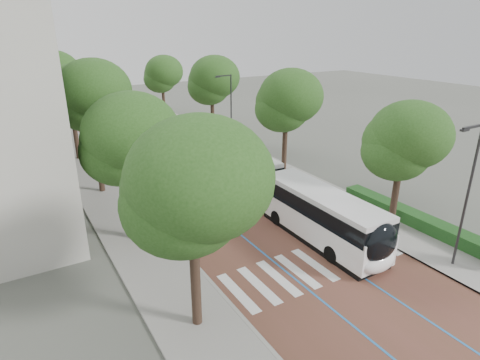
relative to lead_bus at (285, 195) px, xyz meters
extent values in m
plane|color=#51544C|center=(-2.41, -6.86, -1.63)|extent=(160.00, 160.00, 0.00)
cube|color=brown|center=(-2.41, 33.14, -1.62)|extent=(11.00, 140.00, 0.02)
cube|color=gray|center=(-9.91, 33.14, -1.57)|extent=(4.00, 140.00, 0.12)
cube|color=gray|center=(5.09, 33.14, -1.57)|extent=(4.00, 140.00, 0.12)
cube|color=gray|center=(-8.01, 33.14, -1.57)|extent=(0.20, 140.00, 0.14)
cube|color=gray|center=(3.19, 33.14, -1.57)|extent=(0.20, 140.00, 0.14)
cube|color=silver|center=(-7.21, -5.86, -1.60)|extent=(0.55, 3.60, 0.01)
cube|color=silver|center=(-5.96, -5.86, -1.60)|extent=(0.55, 3.60, 0.01)
cube|color=silver|center=(-4.71, -5.86, -1.60)|extent=(0.55, 3.60, 0.01)
cube|color=silver|center=(-3.46, -5.86, -1.60)|extent=(0.55, 3.60, 0.01)
cube|color=silver|center=(-2.21, -5.86, -1.60)|extent=(0.55, 3.60, 0.01)
cube|color=silver|center=(-0.96, -5.86, -1.60)|extent=(0.55, 3.60, 0.01)
cube|color=silver|center=(0.29, -5.86, -1.60)|extent=(0.55, 3.60, 0.01)
cube|color=silver|center=(1.54, -5.86, -1.60)|extent=(0.55, 3.60, 0.01)
cube|color=silver|center=(2.79, -5.86, -1.60)|extent=(0.55, 3.60, 0.01)
cube|color=#236AAF|center=(-4.01, 33.14, -1.60)|extent=(0.12, 126.00, 0.01)
cube|color=#236AAF|center=(-0.81, 33.14, -1.60)|extent=(0.12, 126.00, 0.01)
cube|color=black|center=(-12.86, 21.14, 1.37)|extent=(0.12, 38.00, 1.60)
cube|color=black|center=(-12.86, 21.14, 4.57)|extent=(0.12, 38.00, 1.60)
cube|color=black|center=(-12.86, 21.14, 7.77)|extent=(0.12, 38.00, 1.60)
cube|color=black|center=(-12.86, 21.14, 10.77)|extent=(0.12, 38.00, 1.60)
cube|color=#174318|center=(6.69, -6.86, -1.11)|extent=(1.20, 14.00, 0.80)
cylinder|color=#2C2B2E|center=(4.39, -9.86, 2.49)|extent=(0.14, 0.14, 8.00)
cube|color=#2C2B2E|center=(3.59, -9.86, 6.39)|extent=(1.70, 0.12, 0.12)
cube|color=#2C2B2E|center=(2.89, -9.86, 6.31)|extent=(0.50, 0.20, 0.10)
cylinder|color=#2C2B2E|center=(4.39, 15.14, 2.49)|extent=(0.14, 0.14, 8.00)
cube|color=#2C2B2E|center=(3.59, 15.14, 6.39)|extent=(1.70, 0.12, 0.12)
cube|color=#2C2B2E|center=(2.89, 15.14, 6.31)|extent=(0.50, 0.20, 0.10)
cylinder|color=#2C2B2E|center=(-8.51, 1.14, 2.49)|extent=(0.14, 0.14, 8.00)
cylinder|color=black|center=(-9.91, -6.86, 0.65)|extent=(0.44, 0.44, 4.56)
ellipsoid|color=#224A17|center=(-9.91, -6.86, 4.80)|extent=(5.88, 5.88, 5.00)
cylinder|color=black|center=(-9.91, 2.14, 0.59)|extent=(0.44, 0.44, 4.44)
ellipsoid|color=#224A17|center=(-9.91, 2.14, 4.63)|extent=(5.56, 5.56, 4.73)
cylinder|color=black|center=(-9.91, 11.14, 1.04)|extent=(0.44, 0.44, 5.34)
ellipsoid|color=#224A17|center=(-9.91, 11.14, 5.90)|extent=(5.48, 5.48, 4.66)
cylinder|color=black|center=(-9.91, 21.14, 0.59)|extent=(0.44, 0.44, 4.43)
ellipsoid|color=#224A17|center=(-9.91, 21.14, 4.62)|extent=(5.74, 5.74, 4.88)
cylinder|color=black|center=(-9.91, 33.14, 0.79)|extent=(0.44, 0.44, 4.83)
ellipsoid|color=#224A17|center=(-9.91, 33.14, 5.18)|extent=(6.20, 6.20, 5.27)
cylinder|color=black|center=(-9.91, 48.14, 0.98)|extent=(0.44, 0.44, 5.21)
ellipsoid|color=#224A17|center=(-9.91, 48.14, 5.71)|extent=(5.15, 5.15, 4.37)
cylinder|color=black|center=(5.29, -4.86, 0.39)|extent=(0.44, 0.44, 4.04)
ellipsoid|color=#224A17|center=(5.29, -4.86, 4.07)|extent=(5.02, 5.02, 4.26)
cylinder|color=black|center=(5.29, 7.14, 0.64)|extent=(0.44, 0.44, 4.54)
ellipsoid|color=#224A17|center=(5.29, 7.14, 4.77)|extent=(5.52, 5.52, 4.69)
cylinder|color=black|center=(5.29, 21.14, 0.72)|extent=(0.44, 0.44, 4.70)
ellipsoid|color=#224A17|center=(5.29, 21.14, 5.00)|extent=(5.68, 5.68, 4.83)
cylinder|color=black|center=(5.29, 37.14, 0.45)|extent=(0.44, 0.44, 4.16)
ellipsoid|color=#224A17|center=(5.29, 37.14, 4.23)|extent=(5.51, 5.51, 4.68)
cylinder|color=black|center=(0.02, 1.30, 0.15)|extent=(2.31, 0.93, 2.30)
cube|color=white|center=(-0.04, -3.83, -0.37)|extent=(2.61, 9.39, 1.82)
cube|color=black|center=(-0.04, -3.83, 0.77)|extent=(2.65, 9.20, 0.97)
cube|color=silver|center=(-0.04, -3.83, 1.42)|extent=(2.56, 9.20, 0.31)
cube|color=black|center=(-0.04, -3.83, -1.45)|extent=(2.55, 9.01, 0.35)
cube|color=white|center=(0.07, 5.62, -0.37)|extent=(2.59, 7.77, 1.82)
cube|color=black|center=(0.07, 5.62, 0.77)|extent=(2.63, 7.61, 0.97)
cube|color=silver|center=(0.07, 5.62, 1.42)|extent=(2.54, 7.61, 0.31)
cube|color=black|center=(0.07, 5.62, -1.45)|extent=(2.54, 7.46, 0.35)
ellipsoid|color=black|center=(-0.10, -8.36, 0.38)|extent=(2.36, 1.13, 2.28)
ellipsoid|color=white|center=(-0.10, -8.41, -0.76)|extent=(2.36, 1.03, 1.14)
cylinder|color=black|center=(-1.20, -6.10, -1.13)|extent=(0.31, 1.00, 1.00)
cylinder|color=black|center=(1.06, -6.12, -1.13)|extent=(0.31, 1.00, 1.00)
cylinder|color=black|center=(-1.04, 7.30, -1.13)|extent=(0.31, 1.00, 1.00)
cylinder|color=black|center=(1.22, 7.28, -1.13)|extent=(0.31, 1.00, 1.00)
cylinder|color=black|center=(-1.14, -0.74, -1.13)|extent=(0.31, 1.00, 1.00)
cylinder|color=black|center=(1.12, -0.76, -1.13)|extent=(0.31, 1.00, 1.00)
cube|color=white|center=(-0.41, 15.90, -0.37)|extent=(3.00, 12.09, 1.82)
cube|color=black|center=(-0.41, 15.90, 0.77)|extent=(3.03, 11.86, 0.97)
cube|color=silver|center=(-0.41, 15.90, 1.42)|extent=(2.94, 11.85, 0.31)
cube|color=black|center=(-0.41, 15.90, -1.45)|extent=(2.93, 11.61, 0.35)
ellipsoid|color=black|center=(-0.17, 10.05, 0.38)|extent=(2.39, 1.20, 2.28)
ellipsoid|color=white|center=(-0.17, 10.00, -0.76)|extent=(2.39, 1.10, 1.14)
cylinder|color=black|center=(-1.39, 12.25, -1.13)|extent=(0.34, 1.01, 1.00)
cylinder|color=black|center=(0.87, 12.35, -1.13)|extent=(0.34, 1.01, 1.00)
cylinder|color=black|center=(-1.70, 19.64, -1.13)|extent=(0.34, 1.01, 1.00)
cylinder|color=black|center=(0.56, 19.74, -1.13)|extent=(0.34, 1.01, 1.00)
cube|color=white|center=(-0.07, 30.10, -0.37)|extent=(2.62, 12.02, 1.82)
cube|color=black|center=(-0.07, 30.10, 0.77)|extent=(2.66, 11.79, 0.97)
cube|color=silver|center=(-0.07, 30.10, 1.42)|extent=(2.57, 11.78, 0.31)
cube|color=black|center=(-0.07, 30.10, -1.45)|extent=(2.57, 11.54, 0.35)
ellipsoid|color=black|center=(-0.01, 24.25, 0.38)|extent=(2.36, 1.12, 2.28)
ellipsoid|color=white|center=(-0.01, 24.20, -0.76)|extent=(2.36, 1.02, 1.14)
cylinder|color=black|center=(-1.17, 26.49, -1.13)|extent=(0.31, 1.00, 1.00)
cylinder|color=black|center=(1.09, 26.51, -1.13)|extent=(0.31, 1.00, 1.00)
cylinder|color=black|center=(-1.24, 33.89, -1.13)|extent=(0.31, 1.00, 1.00)
cylinder|color=black|center=(1.02, 33.91, -1.13)|extent=(0.31, 1.00, 1.00)
cube|color=white|center=(0.26, 43.00, -0.37)|extent=(3.06, 12.10, 1.82)
cube|color=black|center=(0.26, 43.00, 0.77)|extent=(3.09, 11.87, 0.97)
cube|color=silver|center=(0.26, 43.00, 1.42)|extent=(3.00, 11.86, 0.31)
cube|color=black|center=(0.26, 43.00, -1.45)|extent=(2.99, 11.62, 0.35)
ellipsoid|color=black|center=(-0.01, 37.15, 0.38)|extent=(2.40, 1.21, 2.28)
ellipsoid|color=white|center=(-0.02, 37.10, -0.76)|extent=(2.39, 1.11, 1.14)
cylinder|color=black|center=(-1.04, 39.45, -1.13)|extent=(0.35, 1.01, 1.00)
cylinder|color=black|center=(1.22, 39.35, -1.13)|extent=(0.35, 1.01, 1.00)
cylinder|color=black|center=(-0.69, 46.84, -1.13)|extent=(0.35, 1.01, 1.00)
cylinder|color=black|center=(1.57, 46.74, -1.13)|extent=(0.35, 1.01, 1.00)
cube|color=white|center=(-0.14, 55.67, -0.37)|extent=(2.59, 12.02, 1.82)
cube|color=black|center=(-0.14, 55.67, 0.77)|extent=(2.63, 11.78, 0.97)
cube|color=silver|center=(-0.14, 55.67, 1.42)|extent=(2.54, 11.78, 0.31)
cube|color=black|center=(-0.14, 55.67, -1.45)|extent=(2.54, 11.54, 0.35)
ellipsoid|color=black|center=(-0.10, 49.82, 0.38)|extent=(2.36, 1.12, 2.28)
ellipsoid|color=white|center=(-0.10, 49.77, -0.76)|extent=(2.36, 1.02, 1.14)
cylinder|color=black|center=(-1.25, 52.06, -1.13)|extent=(0.31, 1.00, 1.00)
cylinder|color=black|center=(1.01, 52.08, -1.13)|extent=(0.31, 1.00, 1.00)
cylinder|color=black|center=(-1.30, 59.46, -1.13)|extent=(0.31, 1.00, 1.00)
cylinder|color=black|center=(0.96, 59.48, -1.13)|extent=(0.31, 1.00, 1.00)
camera|label=1|loc=(-15.70, -20.30, 10.86)|focal=30.00mm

